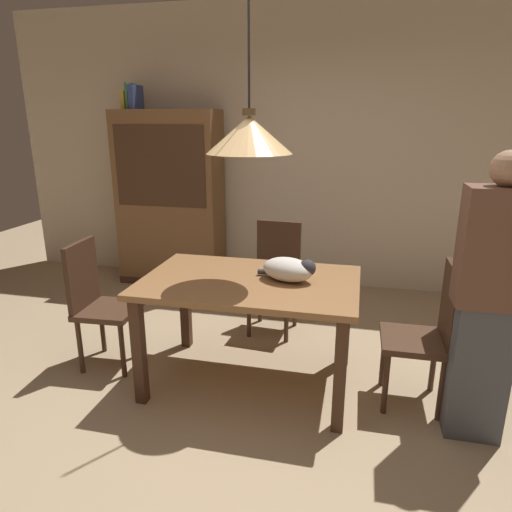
% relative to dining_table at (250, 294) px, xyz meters
% --- Properties ---
extents(ground, '(10.00, 10.00, 0.00)m').
position_rel_dining_table_xyz_m(ground, '(-0.01, -0.50, -0.65)').
color(ground, tan).
extents(back_wall, '(6.40, 0.10, 2.90)m').
position_rel_dining_table_xyz_m(back_wall, '(-0.01, 2.15, 0.80)').
color(back_wall, beige).
rests_on(back_wall, ground).
extents(dining_table, '(1.40, 0.90, 0.75)m').
position_rel_dining_table_xyz_m(dining_table, '(0.00, 0.00, 0.00)').
color(dining_table, olive).
rests_on(dining_table, ground).
extents(chair_left_side, '(0.42, 0.42, 0.93)m').
position_rel_dining_table_xyz_m(chair_left_side, '(-1.13, -0.00, -0.14)').
color(chair_left_side, '#472D1E').
rests_on(chair_left_side, ground).
extents(chair_far_back, '(0.43, 0.43, 0.93)m').
position_rel_dining_table_xyz_m(chair_far_back, '(0.01, 0.88, -0.14)').
color(chair_far_back, '#472D1E').
rests_on(chair_far_back, ground).
extents(chair_right_side, '(0.40, 0.40, 0.93)m').
position_rel_dining_table_xyz_m(chair_right_side, '(1.13, 0.00, -0.14)').
color(chair_right_side, '#472D1E').
rests_on(chair_right_side, ground).
extents(cat_sleeping, '(0.40, 0.31, 0.16)m').
position_rel_dining_table_xyz_m(cat_sleeping, '(0.25, 0.04, 0.18)').
color(cat_sleeping, silver).
rests_on(cat_sleeping, dining_table).
extents(pendant_lamp, '(0.52, 0.52, 1.30)m').
position_rel_dining_table_xyz_m(pendant_lamp, '(0.00, 0.00, 1.01)').
color(pendant_lamp, '#E5B775').
extents(hutch_bookcase, '(1.12, 0.45, 1.85)m').
position_rel_dining_table_xyz_m(hutch_bookcase, '(-1.33, 1.82, 0.24)').
color(hutch_bookcase, brown).
rests_on(hutch_bookcase, ground).
extents(book_yellow_short, '(0.04, 0.20, 0.18)m').
position_rel_dining_table_xyz_m(book_yellow_short, '(-1.76, 1.82, 1.29)').
color(book_yellow_short, gold).
rests_on(book_yellow_short, hutch_bookcase).
extents(book_green_slim, '(0.03, 0.20, 0.26)m').
position_rel_dining_table_xyz_m(book_green_slim, '(-1.71, 1.82, 1.33)').
color(book_green_slim, '#427A4C').
rests_on(book_green_slim, hutch_bookcase).
extents(book_blue_wide, '(0.06, 0.24, 0.24)m').
position_rel_dining_table_xyz_m(book_blue_wide, '(-1.65, 1.82, 1.32)').
color(book_blue_wide, '#384C93').
rests_on(book_blue_wide, hutch_bookcase).
extents(person_standing, '(0.36, 0.22, 1.61)m').
position_rel_dining_table_xyz_m(person_standing, '(1.37, -0.23, 0.16)').
color(person_standing, '#4C515B').
rests_on(person_standing, ground).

